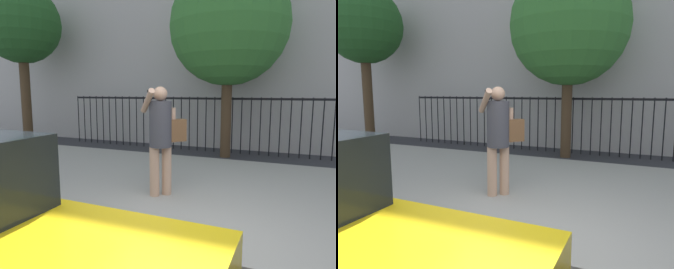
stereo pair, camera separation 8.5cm
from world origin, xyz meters
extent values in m
plane|color=#333338|center=(0.00, 0.00, 0.00)|extent=(60.00, 60.00, 0.00)
cube|color=#9E9B93|center=(0.00, 2.20, 0.07)|extent=(28.00, 4.40, 0.15)
cube|color=black|center=(0.00, 5.90, 1.55)|extent=(12.00, 0.04, 0.06)
cylinder|color=black|center=(-6.00, 5.90, 0.80)|extent=(0.03, 0.03, 1.60)
cylinder|color=black|center=(-5.74, 5.90, 0.80)|extent=(0.03, 0.03, 1.60)
cylinder|color=black|center=(-5.49, 5.90, 0.80)|extent=(0.03, 0.03, 1.60)
cylinder|color=black|center=(-5.23, 5.90, 0.80)|extent=(0.03, 0.03, 1.60)
cylinder|color=black|center=(-4.98, 5.90, 0.80)|extent=(0.03, 0.03, 1.60)
cylinder|color=black|center=(-4.72, 5.90, 0.80)|extent=(0.03, 0.03, 1.60)
cylinder|color=black|center=(-4.47, 5.90, 0.80)|extent=(0.03, 0.03, 1.60)
cylinder|color=black|center=(-4.21, 5.90, 0.80)|extent=(0.03, 0.03, 1.60)
cylinder|color=black|center=(-3.96, 5.90, 0.80)|extent=(0.03, 0.03, 1.60)
cylinder|color=black|center=(-3.70, 5.90, 0.80)|extent=(0.03, 0.03, 1.60)
cylinder|color=black|center=(-3.45, 5.90, 0.80)|extent=(0.03, 0.03, 1.60)
cylinder|color=black|center=(-3.19, 5.90, 0.80)|extent=(0.03, 0.03, 1.60)
cylinder|color=black|center=(-2.94, 5.90, 0.80)|extent=(0.03, 0.03, 1.60)
cylinder|color=black|center=(-2.68, 5.90, 0.80)|extent=(0.03, 0.03, 1.60)
cylinder|color=black|center=(-2.43, 5.90, 0.80)|extent=(0.03, 0.03, 1.60)
cylinder|color=black|center=(-2.17, 5.90, 0.80)|extent=(0.03, 0.03, 1.60)
cylinder|color=black|center=(-1.91, 5.90, 0.80)|extent=(0.03, 0.03, 1.60)
cylinder|color=black|center=(-1.66, 5.90, 0.80)|extent=(0.03, 0.03, 1.60)
cylinder|color=black|center=(-1.40, 5.90, 0.80)|extent=(0.03, 0.03, 1.60)
cylinder|color=black|center=(-1.15, 5.90, 0.80)|extent=(0.03, 0.03, 1.60)
cylinder|color=black|center=(-0.89, 5.90, 0.80)|extent=(0.03, 0.03, 1.60)
cylinder|color=black|center=(-0.64, 5.90, 0.80)|extent=(0.03, 0.03, 1.60)
cylinder|color=black|center=(-0.38, 5.90, 0.80)|extent=(0.03, 0.03, 1.60)
cylinder|color=black|center=(-0.13, 5.90, 0.80)|extent=(0.03, 0.03, 1.60)
cylinder|color=black|center=(0.13, 5.90, 0.80)|extent=(0.03, 0.03, 1.60)
cylinder|color=black|center=(0.38, 5.90, 0.80)|extent=(0.03, 0.03, 1.60)
cylinder|color=black|center=(0.64, 5.90, 0.80)|extent=(0.03, 0.03, 1.60)
cylinder|color=black|center=(0.89, 5.90, 0.80)|extent=(0.03, 0.03, 1.60)
cylinder|color=black|center=(1.15, 5.90, 0.80)|extent=(0.03, 0.03, 1.60)
cylinder|color=black|center=(1.40, 5.90, 0.80)|extent=(0.03, 0.03, 1.60)
cylinder|color=black|center=(1.66, 5.90, 0.80)|extent=(0.03, 0.03, 1.60)
cylinder|color=black|center=(1.91, 5.90, 0.80)|extent=(0.03, 0.03, 1.60)
cylinder|color=tan|center=(-0.99, 1.43, 0.53)|extent=(0.15, 0.15, 0.76)
cylinder|color=tan|center=(-0.84, 1.57, 0.53)|extent=(0.15, 0.15, 0.76)
cylinder|color=#3F3F47|center=(-0.91, 1.50, 1.26)|extent=(0.48, 0.48, 0.70)
sphere|color=tan|center=(-0.91, 1.50, 1.71)|extent=(0.22, 0.22, 0.22)
cylinder|color=tan|center=(-1.06, 1.37, 1.61)|extent=(0.40, 0.42, 0.38)
cylinder|color=tan|center=(-0.77, 1.64, 1.24)|extent=(0.09, 0.09, 0.53)
cube|color=black|center=(-1.06, 1.44, 1.69)|extent=(0.06, 0.05, 0.15)
cube|color=brown|center=(-0.72, 1.68, 1.15)|extent=(0.31, 0.31, 0.34)
cylinder|color=#4C3823|center=(-0.70, 5.33, 1.29)|extent=(0.27, 0.27, 2.58)
sphere|color=#387A33|center=(-0.70, 5.33, 3.41)|extent=(3.03, 3.03, 3.03)
cylinder|color=#4C3823|center=(-7.34, 4.92, 1.61)|extent=(0.31, 0.31, 3.23)
sphere|color=#235623|center=(-7.34, 4.92, 3.92)|extent=(2.50, 2.50, 2.50)
camera|label=1|loc=(0.92, -2.64, 1.74)|focal=32.22mm
camera|label=2|loc=(1.00, -2.60, 1.74)|focal=32.22mm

